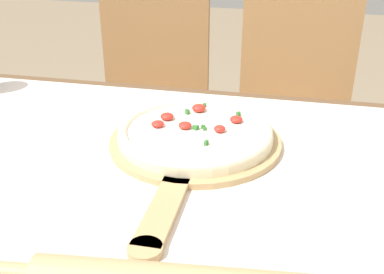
{
  "coord_description": "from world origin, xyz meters",
  "views": [
    {
      "loc": [
        0.2,
        -0.71,
        1.19
      ],
      "look_at": [
        0.03,
        0.08,
        0.78
      ],
      "focal_mm": 45.0,
      "sensor_mm": 36.0,
      "label": 1
    }
  ],
  "objects_px": {
    "pizza": "(195,132)",
    "chair_right": "(290,115)",
    "chair_left": "(152,103)",
    "pizza_peel": "(193,147)"
  },
  "relations": [
    {
      "from": "pizza",
      "to": "chair_right",
      "type": "relative_size",
      "value": 0.33
    },
    {
      "from": "chair_right",
      "to": "pizza",
      "type": "bearing_deg",
      "value": -99.75
    },
    {
      "from": "pizza",
      "to": "chair_right",
      "type": "xyz_separation_m",
      "value": [
        0.18,
        0.7,
        -0.25
      ]
    },
    {
      "from": "chair_left",
      "to": "chair_right",
      "type": "relative_size",
      "value": 1.0
    },
    {
      "from": "pizza",
      "to": "chair_right",
      "type": "distance_m",
      "value": 0.76
    },
    {
      "from": "pizza_peel",
      "to": "chair_right",
      "type": "distance_m",
      "value": 0.78
    },
    {
      "from": "pizza_peel",
      "to": "chair_left",
      "type": "bearing_deg",
      "value": 112.86
    },
    {
      "from": "chair_left",
      "to": "chair_right",
      "type": "bearing_deg",
      "value": -3.64
    },
    {
      "from": "pizza_peel",
      "to": "pizza",
      "type": "height_order",
      "value": "pizza"
    },
    {
      "from": "pizza_peel",
      "to": "chair_right",
      "type": "xyz_separation_m",
      "value": [
        0.18,
        0.72,
        -0.23
      ]
    }
  ]
}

